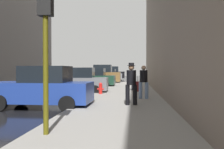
% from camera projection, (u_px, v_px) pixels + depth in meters
% --- Properties ---
extents(sidewalk, '(4.00, 40.00, 0.15)m').
position_uv_depth(sidewalk, '(123.00, 105.00, 11.06)').
color(sidewalk, gray).
rests_on(sidewalk, ground_plane).
extents(parked_blue_sedan, '(4.22, 2.10, 1.79)m').
position_uv_depth(parked_blue_sedan, '(43.00, 88.00, 10.57)').
color(parked_blue_sedan, navy).
rests_on(parked_blue_sedan, ground_plane).
extents(parked_gray_coupe, '(4.26, 2.18, 1.79)m').
position_uv_depth(parked_gray_coupe, '(78.00, 81.00, 17.08)').
color(parked_gray_coupe, slate).
rests_on(parked_gray_coupe, ground_plane).
extents(parked_dark_green_sedan, '(4.22, 2.10, 1.79)m').
position_uv_depth(parked_dark_green_sedan, '(93.00, 78.00, 23.53)').
color(parked_dark_green_sedan, '#193828').
rests_on(parked_dark_green_sedan, ground_plane).
extents(parked_bronze_suv, '(4.61, 2.08, 2.25)m').
position_uv_depth(parked_bronze_suv, '(102.00, 75.00, 29.74)').
color(parked_bronze_suv, brown).
rests_on(parked_bronze_suv, ground_plane).
extents(parked_silver_sedan, '(4.24, 2.14, 1.79)m').
position_uv_depth(parked_silver_sedan, '(108.00, 75.00, 36.77)').
color(parked_silver_sedan, '#B7BABF').
rests_on(parked_silver_sedan, ground_plane).
extents(parked_black_suv, '(4.65, 2.15, 2.25)m').
position_uv_depth(parked_black_suv, '(111.00, 74.00, 42.62)').
color(parked_black_suv, black).
rests_on(parked_black_suv, ground_plane).
extents(fire_hydrant, '(0.42, 0.22, 0.70)m').
position_uv_depth(fire_hydrant, '(101.00, 88.00, 15.38)').
color(fire_hydrant, red).
rests_on(fire_hydrant, sidewalk).
extents(traffic_light, '(0.32, 0.32, 3.60)m').
position_uv_depth(traffic_light, '(46.00, 20.00, 5.67)').
color(traffic_light, '#514C0F').
rests_on(traffic_light, sidewalk).
extents(pedestrian_in_tan_coat, '(0.52, 0.45, 1.71)m').
position_uv_depth(pedestrian_in_tan_coat, '(131.00, 77.00, 18.10)').
color(pedestrian_in_tan_coat, black).
rests_on(pedestrian_in_tan_coat, sidewalk).
extents(pedestrian_with_fedora, '(0.53, 0.48, 1.78)m').
position_uv_depth(pedestrian_with_fedora, '(131.00, 82.00, 10.50)').
color(pedestrian_with_fedora, black).
rests_on(pedestrian_with_fedora, sidewalk).
extents(pedestrian_in_jeans, '(0.53, 0.48, 1.71)m').
position_uv_depth(pedestrian_in_jeans, '(144.00, 80.00, 12.84)').
color(pedestrian_in_jeans, '#728CB2').
rests_on(pedestrian_in_jeans, sidewalk).
extents(rolling_suitcase, '(0.44, 0.61, 1.04)m').
position_uv_depth(rolling_suitcase, '(138.00, 86.00, 17.28)').
color(rolling_suitcase, '#591414').
rests_on(rolling_suitcase, sidewalk).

